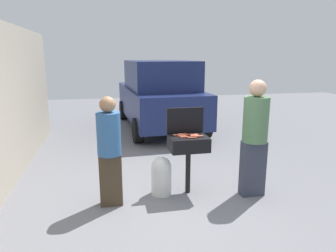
% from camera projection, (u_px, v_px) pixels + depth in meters
% --- Properties ---
extents(ground_plane, '(24.00, 24.00, 0.00)m').
position_uv_depth(ground_plane, '(180.00, 201.00, 4.66)').
color(ground_plane, slate).
extents(bbq_grill, '(0.60, 0.44, 0.93)m').
position_uv_depth(bbq_grill, '(188.00, 145.00, 4.81)').
color(bbq_grill, black).
rests_on(bbq_grill, ground).
extents(grill_lid_open, '(0.60, 0.05, 0.42)m').
position_uv_depth(grill_lid_open, '(185.00, 121.00, 4.94)').
color(grill_lid_open, black).
rests_on(grill_lid_open, bbq_grill).
extents(hot_dog_0, '(0.13, 0.04, 0.03)m').
position_uv_depth(hot_dog_0, '(177.00, 135.00, 4.82)').
color(hot_dog_0, '#C6593D').
rests_on(hot_dog_0, bbq_grill).
extents(hot_dog_1, '(0.13, 0.04, 0.03)m').
position_uv_depth(hot_dog_1, '(185.00, 137.00, 4.70)').
color(hot_dog_1, '#B74C33').
rests_on(hot_dog_1, bbq_grill).
extents(hot_dog_2, '(0.13, 0.04, 0.03)m').
position_uv_depth(hot_dog_2, '(195.00, 135.00, 4.81)').
color(hot_dog_2, '#B74C33').
rests_on(hot_dog_2, bbq_grill).
extents(hot_dog_3, '(0.13, 0.03, 0.03)m').
position_uv_depth(hot_dog_3, '(199.00, 136.00, 4.75)').
color(hot_dog_3, '#C6593D').
rests_on(hot_dog_3, bbq_grill).
extents(hot_dog_4, '(0.13, 0.04, 0.03)m').
position_uv_depth(hot_dog_4, '(182.00, 136.00, 4.75)').
color(hot_dog_4, '#AD4228').
rests_on(hot_dog_4, bbq_grill).
extents(hot_dog_5, '(0.13, 0.04, 0.03)m').
position_uv_depth(hot_dog_5, '(192.00, 138.00, 4.66)').
color(hot_dog_5, '#B74C33').
rests_on(hot_dog_5, bbq_grill).
extents(hot_dog_6, '(0.13, 0.03, 0.03)m').
position_uv_depth(hot_dog_6, '(194.00, 136.00, 4.76)').
color(hot_dog_6, '#C6593D').
rests_on(hot_dog_6, bbq_grill).
extents(hot_dog_7, '(0.13, 0.04, 0.03)m').
position_uv_depth(hot_dog_7, '(182.00, 134.00, 4.87)').
color(hot_dog_7, '#B74C33').
rests_on(hot_dog_7, bbq_grill).
extents(hot_dog_8, '(0.13, 0.04, 0.03)m').
position_uv_depth(hot_dog_8, '(185.00, 135.00, 4.82)').
color(hot_dog_8, '#AD4228').
rests_on(hot_dog_8, bbq_grill).
extents(hot_dog_9, '(0.13, 0.03, 0.03)m').
position_uv_depth(hot_dog_9, '(193.00, 135.00, 4.85)').
color(hot_dog_9, '#B74C33').
rests_on(hot_dog_9, bbq_grill).
extents(propane_tank, '(0.32, 0.32, 0.62)m').
position_uv_depth(propane_tank, '(161.00, 175.00, 4.85)').
color(propane_tank, silver).
rests_on(propane_tank, ground).
extents(person_left, '(0.34, 0.34, 1.62)m').
position_uv_depth(person_left, '(109.00, 148.00, 4.38)').
color(person_left, '#3F3323').
rests_on(person_left, ground).
extents(person_right, '(0.38, 0.38, 1.82)m').
position_uv_depth(person_right, '(255.00, 134.00, 4.69)').
color(person_right, '#333847').
rests_on(person_right, ground).
extents(parked_minivan, '(2.20, 4.49, 2.02)m').
position_uv_depth(parked_minivan, '(159.00, 94.00, 9.20)').
color(parked_minivan, navy).
rests_on(parked_minivan, ground).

